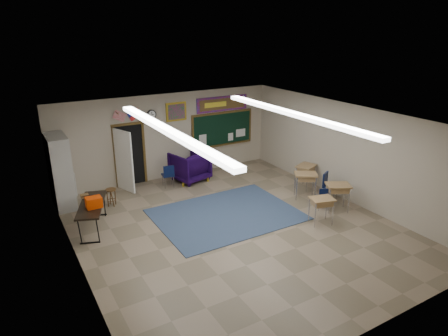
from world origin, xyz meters
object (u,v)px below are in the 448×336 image
student_desk_front_right (305,175)px  wooden_stool (111,197)px  wingback_armchair (190,166)px  student_desk_front_left (305,184)px  folding_table (93,215)px

student_desk_front_right → wooden_stool: 6.30m
wingback_armchair → student_desk_front_left: wingback_armchair is taller
student_desk_front_left → wooden_stool: bearing=-172.5°
wingback_armchair → student_desk_front_left: size_ratio=1.33×
folding_table → wooden_stool: bearing=76.7°
student_desk_front_right → student_desk_front_left: bearing=-153.9°
folding_table → student_desk_front_left: bearing=8.8°
student_desk_front_left → folding_table: 6.39m
folding_table → wooden_stool: 1.48m
wingback_armchair → student_desk_front_left: (2.45, -3.24, -0.06)m
student_desk_front_right → wooden_stool: student_desk_front_right is taller
student_desk_front_left → wooden_stool: student_desk_front_left is taller
student_desk_front_left → student_desk_front_right: bearing=80.6°
wingback_armchair → folding_table: size_ratio=0.61×
folding_table → wooden_stool: folding_table is taller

